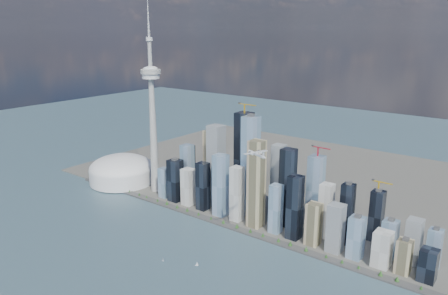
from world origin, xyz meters
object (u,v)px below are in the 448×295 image
Objects in this scene: dome_stadium at (122,171)px; airplane at (257,154)px; sailboat_west at (163,260)px; needle_tower at (152,114)px; sailboat_east at (197,264)px.

dome_stadium is 639.24m from airplane.
airplane is at bearing -13.24° from dome_stadium.
airplane is 299.19m from sailboat_west.
needle_tower reaches higher than airplane.
dome_stadium is 19.89× the size of sailboat_east.
sailboat_east is (374.97, -244.92, -232.61)m from needle_tower.
sailboat_west is at bearing -176.25° from sailboat_east.
needle_tower is at bearing 155.40° from sailboat_west.
sailboat_east is (68.52, 29.27, 0.44)m from sailboat_west.
needle_tower is at bearing -176.51° from airplane.
sailboat_west is at bearing -41.82° from needle_tower.
dome_stadium is 3.38× the size of airplane.
airplane is 5.88× the size of sailboat_east.
dome_stadium is at bearing 166.60° from sailboat_west.
sailboat_east is (514.97, -234.92, -36.21)m from dome_stadium.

